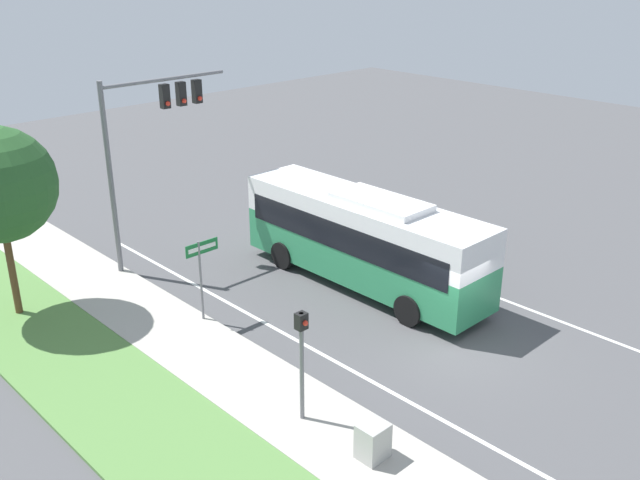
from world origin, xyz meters
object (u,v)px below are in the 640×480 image
at_px(pedestrian_signal, 302,350).
at_px(signal_gantry, 148,130).
at_px(bus, 364,236).
at_px(utility_cabinet, 373,441).
at_px(street_sign, 201,266).

bearing_deg(pedestrian_signal, signal_gantry, 75.75).
distance_m(bus, utility_cabinet, 9.94).
distance_m(bus, pedestrian_signal, 8.53).
height_order(bus, street_sign, bus).
bearing_deg(bus, pedestrian_signal, -147.66).
bearing_deg(street_sign, utility_cabinet, -97.82).
xyz_separation_m(bus, street_sign, (-5.85, 1.73, 0.06)).
relative_size(pedestrian_signal, utility_cabinet, 3.44).
distance_m(street_sign, utility_cabinet, 8.81).
height_order(signal_gantry, street_sign, signal_gantry).
bearing_deg(utility_cabinet, bus, 44.38).
xyz_separation_m(signal_gantry, utility_cabinet, (-2.79, -13.97, -4.70)).
height_order(signal_gantry, pedestrian_signal, signal_gantry).
bearing_deg(bus, street_sign, 163.56).
bearing_deg(signal_gantry, bus, -59.08).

